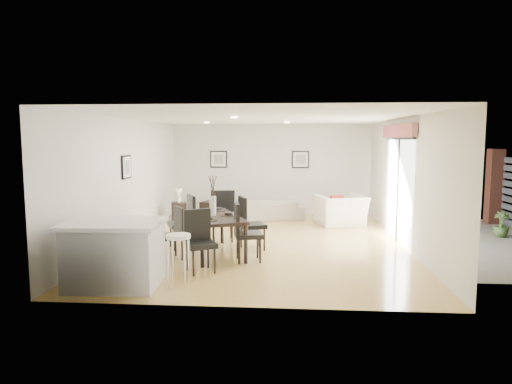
# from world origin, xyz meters

# --- Properties ---
(ground) EXTENTS (8.00, 8.00, 0.00)m
(ground) POSITION_xyz_m (0.00, 0.00, 0.00)
(ground) COLOR #DAAE59
(ground) RESTS_ON ground
(wall_back) EXTENTS (6.00, 0.04, 2.70)m
(wall_back) POSITION_xyz_m (0.00, 4.00, 1.35)
(wall_back) COLOR silver
(wall_back) RESTS_ON ground
(wall_front) EXTENTS (6.00, 0.04, 2.70)m
(wall_front) POSITION_xyz_m (0.00, -4.00, 1.35)
(wall_front) COLOR silver
(wall_front) RESTS_ON ground
(wall_left) EXTENTS (0.04, 8.00, 2.70)m
(wall_left) POSITION_xyz_m (-3.00, 0.00, 1.35)
(wall_left) COLOR silver
(wall_left) RESTS_ON ground
(wall_right) EXTENTS (0.04, 8.00, 2.70)m
(wall_right) POSITION_xyz_m (3.00, 0.00, 1.35)
(wall_right) COLOR silver
(wall_right) RESTS_ON ground
(ceiling) EXTENTS (6.00, 8.00, 0.02)m
(ceiling) POSITION_xyz_m (0.00, 0.00, 2.70)
(ceiling) COLOR white
(ceiling) RESTS_ON wall_back
(sofa) EXTENTS (2.08, 1.10, 0.58)m
(sofa) POSITION_xyz_m (-0.02, 2.91, 0.29)
(sofa) COLOR gray
(sofa) RESTS_ON ground
(armchair) EXTENTS (1.47, 1.37, 0.79)m
(armchair) POSITION_xyz_m (1.93, 2.12, 0.40)
(armchair) COLOR beige
(armchair) RESTS_ON ground
(courtyard_plant_b) EXTENTS (0.44, 0.44, 0.60)m
(courtyard_plant_b) POSITION_xyz_m (5.47, 0.88, 0.30)
(courtyard_plant_b) COLOR #395323
(courtyard_plant_b) RESTS_ON ground
(dining_table) EXTENTS (1.57, 2.07, 0.77)m
(dining_table) POSITION_xyz_m (-0.91, -1.18, 0.69)
(dining_table) COLOR black
(dining_table) RESTS_ON ground
(dining_chair_wnear) EXTENTS (0.61, 0.61, 0.98)m
(dining_chair_wnear) POSITION_xyz_m (-1.58, -1.59, 0.55)
(dining_chair_wnear) COLOR black
(dining_chair_wnear) RESTS_ON ground
(dining_chair_wfar) EXTENTS (0.66, 0.66, 1.09)m
(dining_chair_wfar) POSITION_xyz_m (-1.56, -0.67, 0.61)
(dining_chair_wfar) COLOR black
(dining_chair_wfar) RESTS_ON ground
(dining_chair_enear) EXTENTS (0.58, 0.58, 1.09)m
(dining_chair_enear) POSITION_xyz_m (-0.26, -1.66, 0.61)
(dining_chair_enear) COLOR black
(dining_chair_enear) RESTS_ON ground
(dining_chair_efar) EXTENTS (0.63, 0.63, 1.10)m
(dining_chair_efar) POSITION_xyz_m (-0.26, -0.75, 0.61)
(dining_chair_efar) COLOR black
(dining_chair_efar) RESTS_ON ground
(dining_chair_head) EXTENTS (0.64, 0.64, 1.06)m
(dining_chair_head) POSITION_xyz_m (-0.95, -2.33, 0.59)
(dining_chair_head) COLOR black
(dining_chair_head) RESTS_ON ground
(dining_chair_foot) EXTENTS (0.61, 0.61, 1.15)m
(dining_chair_foot) POSITION_xyz_m (-0.89, -0.04, 0.64)
(dining_chair_foot) COLOR black
(dining_chair_foot) RESTS_ON ground
(vase) EXTENTS (1.02, 1.56, 0.79)m
(vase) POSITION_xyz_m (-0.91, -1.18, 1.10)
(vase) COLOR white
(vase) RESTS_ON dining_table
(coffee_table) EXTENTS (1.18, 0.93, 0.41)m
(coffee_table) POSITION_xyz_m (-1.49, 3.38, 0.21)
(coffee_table) COLOR black
(coffee_table) RESTS_ON ground
(side_table) EXTENTS (0.49, 0.49, 0.55)m
(side_table) POSITION_xyz_m (-2.43, 2.24, 0.27)
(side_table) COLOR black
(side_table) RESTS_ON ground
(table_lamp) EXTENTS (0.19, 0.19, 0.37)m
(table_lamp) POSITION_xyz_m (-2.43, 2.24, 0.79)
(table_lamp) COLOR white
(table_lamp) RESTS_ON side_table
(cushion) EXTENTS (0.36, 0.24, 0.35)m
(cushion) POSITION_xyz_m (1.81, 2.00, 0.63)
(cushion) COLOR maroon
(cushion) RESTS_ON armchair
(kitchen_island) EXTENTS (1.48, 1.17, 1.01)m
(kitchen_island) POSITION_xyz_m (-2.08, -3.23, 0.51)
(kitchen_island) COLOR silver
(kitchen_island) RESTS_ON ground
(bar_stool) EXTENTS (0.37, 0.37, 0.82)m
(bar_stool) POSITION_xyz_m (-1.09, -3.23, 0.70)
(bar_stool) COLOR white
(bar_stool) RESTS_ON ground
(framed_print_back_left) EXTENTS (0.52, 0.04, 0.52)m
(framed_print_back_left) POSITION_xyz_m (-1.60, 3.97, 1.65)
(framed_print_back_left) COLOR black
(framed_print_back_left) RESTS_ON wall_back
(framed_print_back_right) EXTENTS (0.52, 0.04, 0.52)m
(framed_print_back_right) POSITION_xyz_m (0.90, 3.97, 1.65)
(framed_print_back_right) COLOR black
(framed_print_back_right) RESTS_ON wall_back
(framed_print_left_wall) EXTENTS (0.04, 0.52, 0.52)m
(framed_print_left_wall) POSITION_xyz_m (-2.97, -0.20, 1.65)
(framed_print_left_wall) COLOR black
(framed_print_left_wall) RESTS_ON wall_left
(sliding_door) EXTENTS (0.12, 2.70, 2.57)m
(sliding_door) POSITION_xyz_m (2.96, 0.30, 1.66)
(sliding_door) COLOR white
(sliding_door) RESTS_ON wall_right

